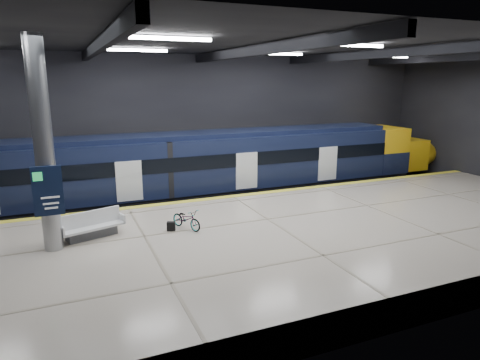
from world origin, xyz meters
TOP-DOWN VIEW (x-y plane):
  - ground at (0.00, 0.00)m, footprint 30.00×30.00m
  - room_shell at (-0.00, 0.00)m, footprint 30.10×16.10m
  - platform at (0.00, -2.50)m, footprint 30.00×11.00m
  - safety_strip at (0.00, 2.75)m, footprint 30.00×0.40m
  - rails at (0.00, 5.50)m, footprint 30.00×1.52m
  - train at (0.09, 5.50)m, footprint 29.40×2.84m
  - bench at (-6.75, -0.37)m, footprint 2.40×1.54m
  - bicycle at (-3.36, -0.84)m, footprint 1.11×1.55m
  - pannier_bag at (-3.96, -0.84)m, footprint 0.35×0.28m
  - info_column at (-8.00, -1.03)m, footprint 0.90×0.78m

SIDE VIEW (x-z plane):
  - ground at x=0.00m, z-range 0.00..0.00m
  - rails at x=0.00m, z-range 0.00..0.16m
  - platform at x=0.00m, z-range 0.00..1.10m
  - safety_strip at x=0.00m, z-range 1.10..1.11m
  - pannier_bag at x=-3.96m, z-range 1.10..1.45m
  - bench at x=-6.75m, z-range 0.95..1.94m
  - bicycle at x=-3.36m, z-range 1.10..1.87m
  - train at x=0.09m, z-range 0.16..3.95m
  - info_column at x=-8.00m, z-range 1.01..7.91m
  - room_shell at x=0.00m, z-range 1.69..9.74m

